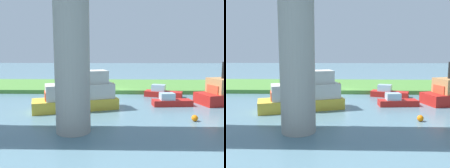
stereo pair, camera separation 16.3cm
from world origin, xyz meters
The scene contains 9 objects.
ground_plane centered at (0.00, 0.00, 0.00)m, with size 160.00×160.00×0.00m, color slate.
grassy_bank centered at (0.00, -6.00, 0.25)m, with size 80.00×12.00×0.50m, color #4C8438.
bridge_pylon centered at (2.35, 14.45, 5.39)m, with size 2.31×2.31×10.79m, color #9E998E.
person_on_bank centered at (3.27, -1.21, 1.20)m, with size 0.45×0.45×1.39m.
mooring_post centered at (-0.01, -0.82, 0.94)m, with size 0.20×0.20×0.89m, color brown.
houseboat_blue centered at (3.07, 8.03, 1.48)m, with size 8.22×4.99×3.98m.
riverboat_paddlewheel centered at (-5.95, 6.29, 0.46)m, with size 3.99×1.71×1.29m.
pontoon_yellow centered at (-5.93, 1.47, 0.52)m, with size 4.61×2.89×1.45m.
marker_buoy centered at (-6.67, 11.71, 0.25)m, with size 0.50×0.50×0.50m, color orange.
Camera 2 is at (-0.86, 30.25, 5.45)m, focal length 38.82 mm.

